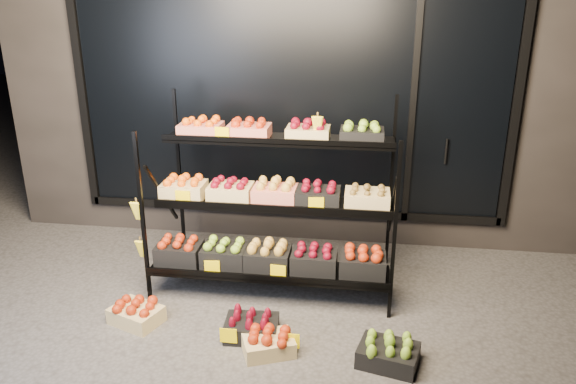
# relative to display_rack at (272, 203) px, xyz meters

# --- Properties ---
(ground) EXTENTS (24.00, 24.00, 0.00)m
(ground) POSITION_rel_display_rack_xyz_m (0.01, -0.60, -0.79)
(ground) COLOR #514F4C
(ground) RESTS_ON ground
(building) EXTENTS (6.00, 2.08, 3.50)m
(building) POSITION_rel_display_rack_xyz_m (0.01, 1.99, 0.96)
(building) COLOR #2D2826
(building) RESTS_ON ground
(display_rack) EXTENTS (2.18, 1.02, 1.66)m
(display_rack) POSITION_rel_display_rack_xyz_m (0.00, 0.00, 0.00)
(display_rack) COLOR black
(display_rack) RESTS_ON ground
(tag_floor_a) EXTENTS (0.13, 0.01, 0.12)m
(tag_floor_a) POSITION_rel_display_rack_xyz_m (-0.17, -1.00, -0.73)
(tag_floor_a) COLOR #FFDB00
(tag_floor_a) RESTS_ON ground
(tag_floor_b) EXTENTS (0.13, 0.01, 0.12)m
(tag_floor_b) POSITION_rel_display_rack_xyz_m (0.30, -1.00, -0.73)
(tag_floor_b) COLOR #FFDB00
(tag_floor_b) RESTS_ON ground
(floor_crate_left) EXTENTS (0.46, 0.41, 0.20)m
(floor_crate_left) POSITION_rel_display_rack_xyz_m (-0.99, -0.78, -0.69)
(floor_crate_left) COLOR #D5BC7B
(floor_crate_left) RESTS_ON ground
(floor_crate_midleft) EXTENTS (0.42, 0.33, 0.20)m
(floor_crate_midleft) POSITION_rel_display_rack_xyz_m (-0.03, -0.84, -0.69)
(floor_crate_midleft) COLOR black
(floor_crate_midleft) RESTS_ON ground
(floor_crate_midright) EXTENTS (0.44, 0.39, 0.19)m
(floor_crate_midright) POSITION_rel_display_rack_xyz_m (0.14, -1.02, -0.70)
(floor_crate_midright) COLOR #D5BC7B
(floor_crate_midright) RESTS_ON ground
(floor_crate_right) EXTENTS (0.48, 0.40, 0.21)m
(floor_crate_right) POSITION_rel_display_rack_xyz_m (1.01, -1.03, -0.69)
(floor_crate_right) COLOR black
(floor_crate_right) RESTS_ON ground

